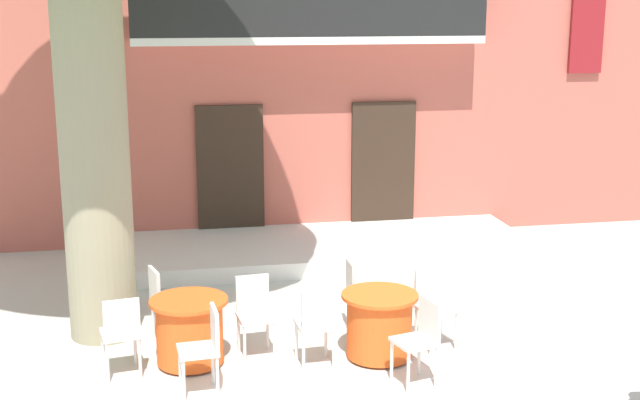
{
  "coord_description": "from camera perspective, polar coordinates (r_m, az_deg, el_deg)",
  "views": [
    {
      "loc": [
        -2.46,
        -8.87,
        3.94
      ],
      "look_at": [
        -0.35,
        2.25,
        1.3
      ],
      "focal_mm": 47.94,
      "sensor_mm": 36.0,
      "label": 1
    }
  ],
  "objects": [
    {
      "name": "cafe_table_middle",
      "position": [
        9.73,
        3.99,
        -8.31
      ],
      "size": [
        0.86,
        0.86,
        0.76
      ],
      "color": "#EA561E",
      "rests_on": "ground"
    },
    {
      "name": "cafe_chair_middle_2",
      "position": [
        9.11,
        6.74,
        -8.96
      ],
      "size": [
        0.49,
        0.49,
        0.91
      ],
      "color": "silver",
      "rests_on": "ground"
    },
    {
      "name": "cafe_chair_middle_3",
      "position": [
        10.09,
        7.57,
        -6.75
      ],
      "size": [
        0.48,
        0.48,
        0.91
      ],
      "color": "silver",
      "rests_on": "ground"
    },
    {
      "name": "cafe_chair_near_tree_2",
      "position": [
        8.91,
        -7.68,
        -9.51
      ],
      "size": [
        0.43,
        0.43,
        0.91
      ],
      "color": "silver",
      "rests_on": "ground"
    },
    {
      "name": "ground_plane",
      "position": [
        10.02,
        4.44,
        -10.08
      ],
      "size": [
        120.0,
        120.0,
        0.0
      ],
      "primitive_type": "plane",
      "color": "beige"
    },
    {
      "name": "cafe_chair_near_tree_1",
      "position": [
        9.42,
        -13.14,
        -8.48
      ],
      "size": [
        0.46,
        0.46,
        0.91
      ],
      "color": "silver",
      "rests_on": "ground"
    },
    {
      "name": "cafe_chair_middle_0",
      "position": [
        10.35,
        2.61,
        -6.14
      ],
      "size": [
        0.41,
        0.41,
        0.91
      ],
      "color": "silver",
      "rests_on": "ground"
    },
    {
      "name": "cafe_table_near_tree",
      "position": [
        9.65,
        -8.69,
        -8.62
      ],
      "size": [
        0.86,
        0.86,
        0.76
      ],
      "color": "#EA561E",
      "rests_on": "ground"
    },
    {
      "name": "entrance_step_platform",
      "position": [
        13.53,
        0.01,
        -3.25
      ],
      "size": [
        6.59,
        2.24,
        0.25
      ],
      "primitive_type": "cube",
      "color": "silver",
      "rests_on": "ground"
    },
    {
      "name": "cafe_chair_near_tree_3",
      "position": [
        9.78,
        -4.4,
        -7.33
      ],
      "size": [
        0.44,
        0.44,
        0.91
      ],
      "color": "silver",
      "rests_on": "ground"
    },
    {
      "name": "cafe_chair_middle_1",
      "position": [
        9.41,
        -0.23,
        -8.14
      ],
      "size": [
        0.43,
        0.43,
        0.91
      ],
      "color": "silver",
      "rests_on": "ground"
    },
    {
      "name": "cafe_chair_near_tree_0",
      "position": [
        10.25,
        -10.38,
        -6.53
      ],
      "size": [
        0.49,
        0.49,
        0.91
      ],
      "color": "silver",
      "rests_on": "ground"
    },
    {
      "name": "building_facade",
      "position": [
        16.05,
        -2.11,
        12.44
      ],
      "size": [
        13.0,
        5.09,
        7.5
      ],
      "color": "#BC5B4C",
      "rests_on": "ground"
    }
  ]
}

